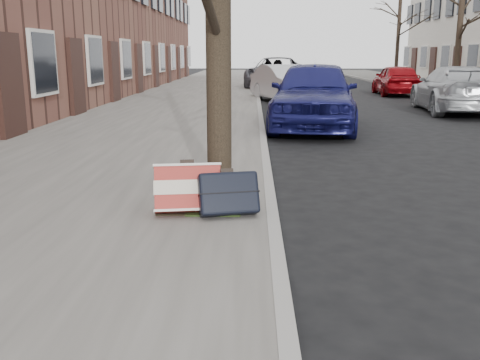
{
  "coord_description": "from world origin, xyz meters",
  "views": [
    {
      "loc": [
        -1.46,
        -4.33,
        1.71
      ],
      "look_at": [
        -1.58,
        0.8,
        0.49
      ],
      "focal_mm": 40.0,
      "sensor_mm": 36.0,
      "label": 1
    }
  ],
  "objects_px": {
    "suitcase_navy": "(228,193)",
    "car_near_mid": "(286,84)",
    "car_near_front": "(314,94)",
    "suitcase_red": "(188,189)"
  },
  "relations": [
    {
      "from": "suitcase_red",
      "to": "suitcase_navy",
      "type": "height_order",
      "value": "suitcase_red"
    },
    {
      "from": "suitcase_navy",
      "to": "car_near_mid",
      "type": "distance_m",
      "value": 14.24
    },
    {
      "from": "suitcase_red",
      "to": "suitcase_navy",
      "type": "relative_size",
      "value": 1.11
    },
    {
      "from": "suitcase_red",
      "to": "car_near_mid",
      "type": "height_order",
      "value": "car_near_mid"
    },
    {
      "from": "car_near_front",
      "to": "suitcase_red",
      "type": "bearing_deg",
      "value": -98.04
    },
    {
      "from": "suitcase_navy",
      "to": "car_near_front",
      "type": "xyz_separation_m",
      "value": [
        1.65,
        7.34,
        0.44
      ]
    },
    {
      "from": "car_near_front",
      "to": "car_near_mid",
      "type": "xyz_separation_m",
      "value": [
        -0.23,
        6.83,
        -0.13
      ]
    },
    {
      "from": "suitcase_red",
      "to": "car_near_front",
      "type": "relative_size",
      "value": 0.14
    },
    {
      "from": "car_near_front",
      "to": "suitcase_navy",
      "type": "bearing_deg",
      "value": -94.86
    },
    {
      "from": "suitcase_red",
      "to": "car_near_mid",
      "type": "xyz_separation_m",
      "value": [
        1.84,
        14.09,
        0.29
      ]
    }
  ]
}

